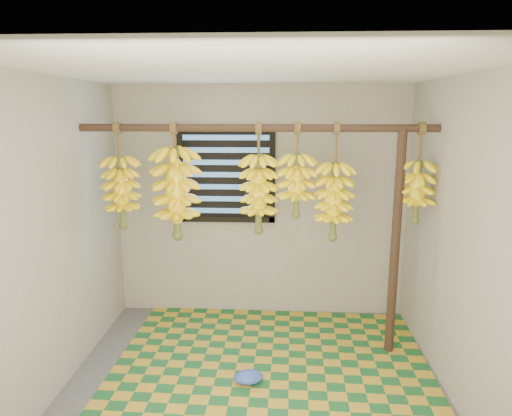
# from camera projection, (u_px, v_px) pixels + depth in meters

# --- Properties ---
(floor) EXTENTS (3.00, 3.00, 0.01)m
(floor) POSITION_uv_depth(u_px,v_px,m) (252.00, 394.00, 3.52)
(floor) COLOR #4A4A4A
(floor) RESTS_ON ground
(ceiling) EXTENTS (3.00, 3.00, 0.01)m
(ceiling) POSITION_uv_depth(u_px,v_px,m) (252.00, 70.00, 3.02)
(ceiling) COLOR silver
(ceiling) RESTS_ON wall_back
(wall_back) EXTENTS (3.00, 0.01, 2.40)m
(wall_back) POSITION_uv_depth(u_px,v_px,m) (261.00, 203.00, 4.74)
(wall_back) COLOR gray
(wall_back) RESTS_ON floor
(wall_left) EXTENTS (0.01, 3.00, 2.40)m
(wall_left) POSITION_uv_depth(u_px,v_px,m) (48.00, 241.00, 3.35)
(wall_left) COLOR gray
(wall_left) RESTS_ON floor
(wall_right) EXTENTS (0.01, 3.00, 2.40)m
(wall_right) POSITION_uv_depth(u_px,v_px,m) (466.00, 247.00, 3.20)
(wall_right) COLOR gray
(wall_right) RESTS_ON floor
(window) EXTENTS (1.00, 0.04, 1.00)m
(window) POSITION_uv_depth(u_px,v_px,m) (226.00, 175.00, 4.67)
(window) COLOR black
(window) RESTS_ON wall_back
(hanging_pole) EXTENTS (3.00, 0.06, 0.06)m
(hanging_pole) POSITION_uv_depth(u_px,v_px,m) (257.00, 128.00, 3.79)
(hanging_pole) COLOR #3F291B
(hanging_pole) RESTS_ON wall_left
(support_post) EXTENTS (0.08, 0.08, 2.00)m
(support_post) POSITION_uv_depth(u_px,v_px,m) (395.00, 245.00, 3.94)
(support_post) COLOR #3F291B
(support_post) RESTS_ON floor
(woven_mat) EXTENTS (2.74, 2.22, 0.01)m
(woven_mat) POSITION_uv_depth(u_px,v_px,m) (272.00, 365.00, 3.91)
(woven_mat) COLOR #1A5929
(woven_mat) RESTS_ON floor
(plastic_bag) EXTENTS (0.27, 0.23, 0.10)m
(plastic_bag) POSITION_uv_depth(u_px,v_px,m) (248.00, 377.00, 3.64)
(plastic_bag) COLOR #304DB3
(plastic_bag) RESTS_ON woven_mat
(banana_bunch_a) EXTENTS (0.31, 0.31, 0.92)m
(banana_bunch_a) POSITION_uv_depth(u_px,v_px,m) (122.00, 192.00, 3.96)
(banana_bunch_a) COLOR brown
(banana_bunch_a) RESTS_ON hanging_pole
(banana_bunch_b) EXTENTS (0.38, 0.38, 1.01)m
(banana_bunch_b) POSITION_uv_depth(u_px,v_px,m) (176.00, 194.00, 3.94)
(banana_bunch_b) COLOR brown
(banana_bunch_b) RESTS_ON hanging_pole
(banana_bunch_c) EXTENTS (0.31, 0.31, 0.95)m
(banana_bunch_c) POSITION_uv_depth(u_px,v_px,m) (259.00, 194.00, 3.91)
(banana_bunch_c) COLOR brown
(banana_bunch_c) RESTS_ON hanging_pole
(banana_bunch_d) EXTENTS (0.32, 0.32, 0.81)m
(banana_bunch_d) POSITION_uv_depth(u_px,v_px,m) (297.00, 185.00, 3.87)
(banana_bunch_d) COLOR brown
(banana_bunch_d) RESTS_ON hanging_pole
(banana_bunch_e) EXTENTS (0.32, 0.32, 1.00)m
(banana_bunch_e) POSITION_uv_depth(u_px,v_px,m) (334.00, 201.00, 3.89)
(banana_bunch_e) COLOR brown
(banana_bunch_e) RESTS_ON hanging_pole
(banana_bunch_f) EXTENTS (0.29, 0.29, 0.84)m
(banana_bunch_f) POSITION_uv_depth(u_px,v_px,m) (417.00, 191.00, 3.83)
(banana_bunch_f) COLOR brown
(banana_bunch_f) RESTS_ON hanging_pole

